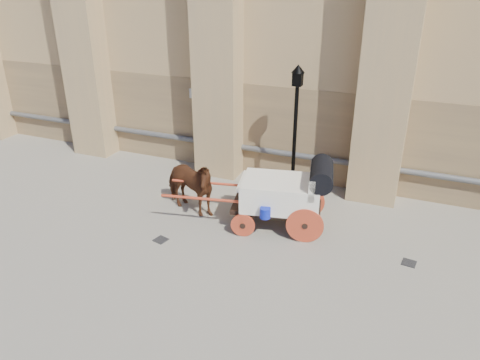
% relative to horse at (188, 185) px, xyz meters
% --- Properties ---
extents(ground, '(90.00, 90.00, 0.00)m').
position_rel_horse_xyz_m(ground, '(0.66, -0.78, -0.83)').
color(ground, gray).
rests_on(ground, ground).
extents(horse, '(2.13, 1.41, 1.66)m').
position_rel_horse_xyz_m(horse, '(0.00, 0.00, 0.00)').
color(horse, '#582B15').
rests_on(horse, ground).
extents(carriage, '(4.53, 2.04, 1.92)m').
position_rel_horse_xyz_m(carriage, '(2.76, 0.22, 0.21)').
color(carriage, black).
rests_on(carriage, ground).
extents(street_lamp, '(0.37, 0.37, 3.93)m').
position_rel_horse_xyz_m(street_lamp, '(2.37, 2.17, 1.27)').
color(street_lamp, black).
rests_on(street_lamp, ground).
extents(drain_grate_near, '(0.39, 0.39, 0.01)m').
position_rel_horse_xyz_m(drain_grate_near, '(0.01, -1.61, -0.82)').
color(drain_grate_near, black).
rests_on(drain_grate_near, ground).
extents(drain_grate_far, '(0.36, 0.36, 0.01)m').
position_rel_horse_xyz_m(drain_grate_far, '(5.97, -0.28, -0.82)').
color(drain_grate_far, black).
rests_on(drain_grate_far, ground).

